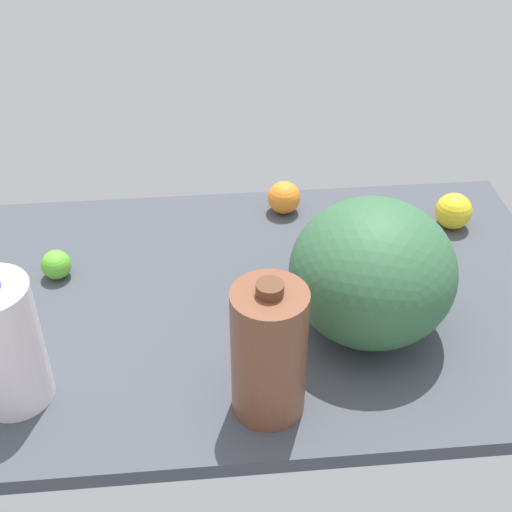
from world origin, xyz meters
TOP-DOWN VIEW (x-y plane):
  - countertop at (0.00, 0.00)cm, footprint 120.00×76.00cm
  - milk_jug at (-41.41, -20.88)cm, footprint 12.16×12.16cm
  - watermelon at (19.23, -10.05)cm, footprint 28.89×28.89cm
  - chocolate_milk_jug at (-0.54, -26.83)cm, footprint 11.70×11.70cm
  - lime_loose at (-38.66, 10.19)cm, footprint 5.86×5.86cm
  - orange_beside_bowl at (9.03, 29.33)cm, footprint 7.33×7.33cm
  - lemon_near_front at (44.80, 20.06)cm, footprint 7.88×7.88cm

SIDE VIEW (x-z plane):
  - countertop at x=0.00cm, z-range 0.00..3.00cm
  - lime_loose at x=-38.66cm, z-range 3.00..8.86cm
  - orange_beside_bowl at x=9.03cm, z-range 3.00..10.33cm
  - lemon_near_front at x=44.80cm, z-range 3.00..10.88cm
  - milk_jug at x=-41.41cm, z-range 2.22..26.77cm
  - chocolate_milk_jug at x=-0.54cm, z-range 2.22..27.46cm
  - watermelon at x=19.23cm, z-range 3.00..28.36cm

